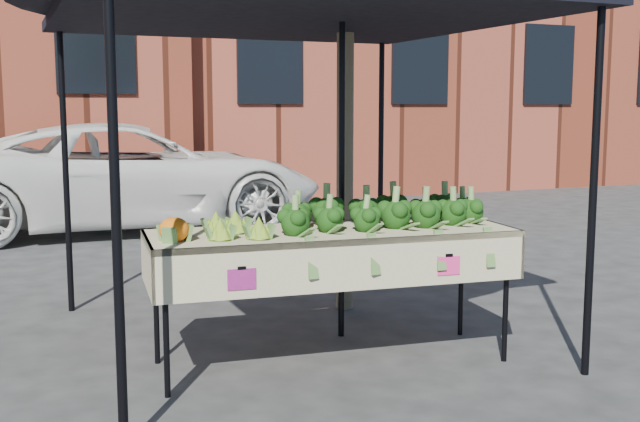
{
  "coord_description": "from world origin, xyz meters",
  "views": [
    {
      "loc": [
        -1.97,
        -4.55,
        1.7
      ],
      "look_at": [
        0.03,
        0.26,
        1.0
      ],
      "focal_mm": 43.55,
      "sensor_mm": 36.0,
      "label": 1
    }
  ],
  "objects": [
    {
      "name": "building_right",
      "position": [
        7.0,
        12.5,
        4.25
      ],
      "size": [
        12.0,
        8.0,
        8.5
      ],
      "primitive_type": "cube",
      "color": "maroon",
      "rests_on": "ground"
    },
    {
      "name": "table",
      "position": [
        0.03,
        0.06,
        0.45
      ],
      "size": [
        2.47,
        1.03,
        0.9
      ],
      "color": "beige",
      "rests_on": "ground"
    },
    {
      "name": "broccoli_heap",
      "position": [
        0.42,
        0.08,
        1.02
      ],
      "size": [
        1.59,
        0.56,
        0.24
      ],
      "primitive_type": "ellipsoid",
      "color": "#0D350E",
      "rests_on": "table"
    },
    {
      "name": "vehicle",
      "position": [
        -0.26,
        6.47,
        2.66
      ],
      "size": [
        1.54,
        2.49,
        5.33
      ],
      "primitive_type": "imported",
      "rotation": [
        0.0,
        0.0,
        1.55
      ],
      "color": "white",
      "rests_on": "ground"
    },
    {
      "name": "cauliflower_pair",
      "position": [
        -1.02,
        0.01,
        0.98
      ],
      "size": [
        0.19,
        0.19,
        0.17
      ],
      "primitive_type": "ellipsoid",
      "color": "orange",
      "rests_on": "table"
    },
    {
      "name": "street_tree",
      "position": [
        0.7,
        1.32,
        2.03
      ],
      "size": [
        2.06,
        2.06,
        4.06
      ],
      "primitive_type": null,
      "color": "#1E4C14",
      "rests_on": "ground"
    },
    {
      "name": "romanesco_cluster",
      "position": [
        -0.64,
        0.09,
        0.99
      ],
      "size": [
        0.42,
        0.56,
        0.19
      ],
      "primitive_type": "ellipsoid",
      "color": "#94A82C",
      "rests_on": "table"
    },
    {
      "name": "ground",
      "position": [
        0.0,
        0.0,
        0.0
      ],
      "size": [
        90.0,
        90.0,
        0.0
      ],
      "primitive_type": "plane",
      "color": "#272729"
    },
    {
      "name": "canopy",
      "position": [
        -0.01,
        0.67,
        1.37
      ],
      "size": [
        3.16,
        3.16,
        2.74
      ],
      "primitive_type": null,
      "color": "black",
      "rests_on": "ground"
    }
  ]
}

